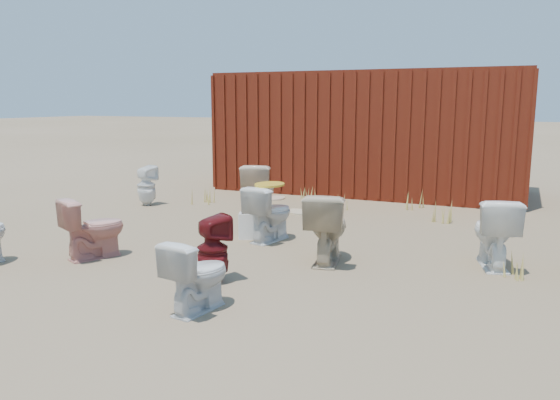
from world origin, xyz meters
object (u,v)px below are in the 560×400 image
at_px(shipping_container, 370,133).
at_px(toilet_front_maroon, 213,249).
at_px(toilet_back_beige_right, 327,227).
at_px(loose_tank, 258,226).
at_px(toilet_back_a, 146,186).
at_px(toilet_front_e, 494,232).
at_px(toilet_front_c, 197,275).
at_px(toilet_back_yellowlid, 270,213).
at_px(toilet_front_pink, 94,228).
at_px(toilet_back_beige_left, 260,189).

distance_m(shipping_container, toilet_front_maroon, 6.48).
bearing_deg(toilet_back_beige_right, loose_tank, -39.13).
bearing_deg(toilet_front_maroon, toilet_back_a, -12.16).
bearing_deg(loose_tank, toilet_front_e, -23.72).
xyz_separation_m(toilet_front_c, toilet_back_yellowlid, (-0.46, 2.50, 0.04)).
xyz_separation_m(shipping_container, toilet_back_a, (-3.19, -3.25, -0.85)).
distance_m(toilet_front_maroon, loose_tank, 1.86).
height_order(toilet_front_maroon, toilet_back_a, toilet_back_a).
bearing_deg(toilet_front_pink, toilet_back_yellowlid, -109.25).
bearing_deg(toilet_front_e, toilet_back_a, -28.81).
distance_m(toilet_front_e, toilet_back_beige_left, 3.96).
relative_size(toilet_front_pink, loose_tank, 1.45).
bearing_deg(toilet_front_pink, toilet_front_c, -179.27).
relative_size(shipping_container, toilet_back_yellowlid, 8.08).
xyz_separation_m(toilet_back_beige_left, toilet_back_yellowlid, (0.87, -1.49, -0.05)).
distance_m(toilet_back_yellowlid, loose_tank, 0.28).
relative_size(toilet_front_e, loose_tank, 1.58).
height_order(shipping_container, toilet_front_pink, shipping_container).
relative_size(toilet_front_c, loose_tank, 1.31).
height_order(shipping_container, toilet_front_c, shipping_container).
distance_m(shipping_container, loose_tank, 4.74).
height_order(toilet_front_pink, toilet_front_maroon, toilet_front_pink).
xyz_separation_m(toilet_front_maroon, toilet_back_a, (-3.25, 3.17, 0.01)).
relative_size(toilet_front_maroon, loose_tank, 1.40).
height_order(toilet_front_e, toilet_back_beige_right, toilet_back_beige_right).
bearing_deg(toilet_front_maroon, toilet_front_pink, 25.42).
bearing_deg(toilet_front_maroon, toilet_back_beige_left, -39.90).
relative_size(toilet_front_maroon, toilet_back_a, 0.99).
distance_m(toilet_front_pink, toilet_back_beige_right, 2.74).
distance_m(toilet_front_e, loose_tank, 2.98).
height_order(toilet_front_maroon, toilet_back_beige_right, toilet_back_beige_right).
xyz_separation_m(shipping_container, toilet_back_beige_right, (0.88, -5.27, -0.79)).
bearing_deg(toilet_back_beige_left, toilet_front_e, 143.97).
height_order(toilet_back_a, toilet_back_beige_right, toilet_back_beige_right).
bearing_deg(toilet_back_beige_right, toilet_front_maroon, 43.77).
relative_size(toilet_back_yellowlid, loose_tank, 1.48).
xyz_separation_m(shipping_container, toilet_front_maroon, (0.06, -6.42, -0.85)).
relative_size(toilet_back_beige_right, loose_tank, 1.63).
distance_m(shipping_container, toilet_back_yellowlid, 4.72).
xyz_separation_m(toilet_back_a, toilet_back_beige_left, (2.19, 0.10, 0.06)).
distance_m(toilet_back_a, toilet_back_beige_right, 4.55).
bearing_deg(toilet_front_c, toilet_front_maroon, -59.59).
height_order(toilet_back_beige_left, loose_tank, toilet_back_beige_left).
bearing_deg(shipping_container, toilet_back_a, -134.43).
relative_size(toilet_front_e, toilet_back_beige_right, 0.97).
height_order(toilet_front_pink, toilet_back_beige_left, toilet_back_beige_left).
bearing_deg(toilet_back_beige_right, toilet_front_e, -172.27).
xyz_separation_m(toilet_back_yellowlid, loose_tank, (-0.19, 0.03, -0.20)).
distance_m(shipping_container, toilet_back_beige_right, 5.41).
relative_size(toilet_back_a, toilet_back_beige_right, 0.87).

